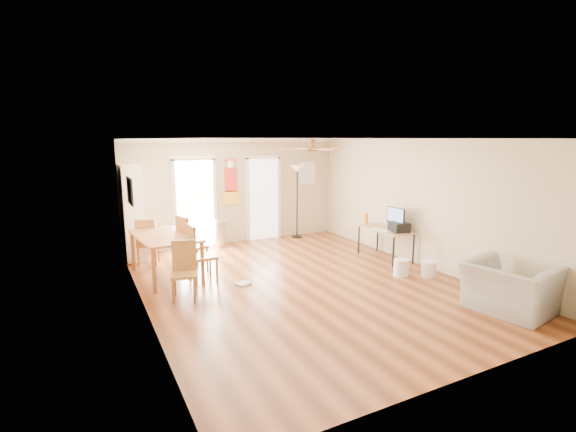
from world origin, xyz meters
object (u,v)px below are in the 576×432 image
dining_chair_far (148,242)px  dining_chair_right_b (203,254)px  dining_chair_right_a (193,243)px  wastebasket_a (401,268)px  torchiere_lamp (297,202)px  bookshelf (132,212)px  computer_desk (385,244)px  armchair (509,288)px  wastebasket_b (428,269)px  dining_chair_near (184,272)px  trash_can (220,233)px  dining_table (166,256)px  printer (399,227)px

dining_chair_far → dining_chair_right_b: bearing=134.0°
dining_chair_right_a → wastebasket_a: bearing=-135.6°
torchiere_lamp → bookshelf: bearing=-178.6°
torchiere_lamp → computer_desk: size_ratio=1.54×
armchair → computer_desk: bearing=-14.1°
computer_desk → wastebasket_b: 1.38m
dining_chair_near → trash_can: bearing=80.0°
dining_chair_right_a → dining_chair_far: 1.12m
dining_table → dining_chair_far: dining_chair_far is taller
bookshelf → trash_can: (1.99, 0.10, -0.70)m
dining_chair_right_b → trash_can: size_ratio=1.64×
dining_chair_far → wastebasket_b: size_ratio=3.21×
torchiere_lamp → dining_chair_right_a: bearing=-153.5°
dining_chair_far → trash_can: dining_chair_far is taller
computer_desk → wastebasket_a: (-0.50, -1.08, -0.17)m
wastebasket_b → wastebasket_a: bearing=145.6°
armchair → dining_chair_far: bearing=31.9°
dining_table → computer_desk: bearing=-11.4°
trash_can → wastebasket_a: (2.41, -3.74, -0.17)m
bookshelf → dining_chair_right_b: size_ratio=1.91×
dining_chair_near → dining_chair_far: size_ratio=0.97×
dining_chair_far → trash_can: size_ratio=1.50×
dining_chair_right_b → dining_chair_near: dining_chair_right_b is taller
trash_can → wastebasket_a: 4.45m
wastebasket_a → wastebasket_b: size_ratio=1.06×
dining_chair_near → wastebasket_a: (3.99, -0.70, -0.31)m
trash_can → bookshelf: bearing=-177.2°
dining_chair_right_a → printer: (4.05, -1.40, 0.21)m
dining_chair_right_b → wastebasket_a: (3.48, -1.39, -0.38)m
dining_table → dining_chair_near: (0.04, -1.29, 0.06)m
dining_chair_right_b → trash_can: (1.07, 2.35, -0.21)m
torchiere_lamp → printer: bearing=-74.6°
bookshelf → wastebasket_b: bearing=-36.8°
computer_desk → armchair: bearing=-94.4°
dining_chair_far → wastebasket_b: bearing=164.3°
dining_table → wastebasket_b: bearing=-27.1°
dining_chair_far → computer_desk: (4.71, -1.90, -0.16)m
bookshelf → trash_can: 2.12m
bookshelf → armchair: (4.67, -5.68, -0.65)m
wastebasket_b → dining_chair_right_b: bearing=156.7°
computer_desk → armchair: 3.13m
computer_desk → printer: 0.56m
computer_desk → wastebasket_b: size_ratio=4.08×
printer → wastebasket_b: (-0.15, -1.02, -0.62)m
wastebasket_a → torchiere_lamp: bearing=94.0°
dining_chair_right_b → armchair: bearing=-134.5°
dining_chair_near → torchiere_lamp: 4.84m
dining_chair_far → wastebasket_a: bearing=164.2°
armchair → torchiere_lamp: bearing=-4.5°
dining_chair_far → printer: dining_chair_far is taller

